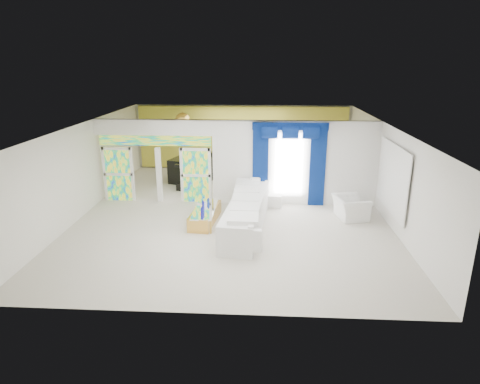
# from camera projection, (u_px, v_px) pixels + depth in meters

# --- Properties ---
(floor) EXTENTS (12.00, 12.00, 0.00)m
(floor) POSITION_uv_depth(u_px,v_px,m) (233.00, 212.00, 14.17)
(floor) COLOR #B7AF9E
(floor) RESTS_ON ground
(dividing_wall) EXTENTS (5.70, 0.18, 3.00)m
(dividing_wall) POSITION_uv_depth(u_px,v_px,m) (296.00, 163.00, 14.54)
(dividing_wall) COLOR white
(dividing_wall) RESTS_ON ground
(dividing_header) EXTENTS (4.30, 0.18, 0.55)m
(dividing_header) POSITION_uv_depth(u_px,v_px,m) (154.00, 127.00, 14.44)
(dividing_header) COLOR white
(dividing_header) RESTS_ON dividing_wall
(stained_panel_left) EXTENTS (0.95, 0.04, 2.00)m
(stained_panel_left) POSITION_uv_depth(u_px,v_px,m) (119.00, 174.00, 15.05)
(stained_panel_left) COLOR #994C3F
(stained_panel_left) RESTS_ON ground
(stained_panel_right) EXTENTS (0.95, 0.04, 2.00)m
(stained_panel_right) POSITION_uv_depth(u_px,v_px,m) (196.00, 175.00, 14.89)
(stained_panel_right) COLOR #994C3F
(stained_panel_right) RESTS_ON ground
(stained_transom) EXTENTS (4.00, 0.05, 0.35)m
(stained_transom) POSITION_uv_depth(u_px,v_px,m) (155.00, 141.00, 14.59)
(stained_transom) COLOR #994C3F
(stained_transom) RESTS_ON dividing_header
(window_pane) EXTENTS (1.00, 0.02, 2.30)m
(window_pane) POSITION_uv_depth(u_px,v_px,m) (289.00, 165.00, 14.48)
(window_pane) COLOR white
(window_pane) RESTS_ON dividing_wall
(blue_drape_left) EXTENTS (0.55, 0.10, 2.80)m
(blue_drape_left) POSITION_uv_depth(u_px,v_px,m) (260.00, 166.00, 14.52)
(blue_drape_left) COLOR #030F41
(blue_drape_left) RESTS_ON ground
(blue_drape_right) EXTENTS (0.55, 0.10, 2.80)m
(blue_drape_right) POSITION_uv_depth(u_px,v_px,m) (318.00, 167.00, 14.41)
(blue_drape_right) COLOR #030F41
(blue_drape_right) RESTS_ON ground
(blue_pelmet) EXTENTS (2.60, 0.12, 0.25)m
(blue_pelmet) POSITION_uv_depth(u_px,v_px,m) (290.00, 126.00, 14.03)
(blue_pelmet) COLOR #030F41
(blue_pelmet) RESTS_ON dividing_wall
(wall_mirror) EXTENTS (0.04, 2.70, 1.90)m
(wall_mirror) POSITION_uv_depth(u_px,v_px,m) (393.00, 179.00, 12.47)
(wall_mirror) COLOR white
(wall_mirror) RESTS_ON ground
(gold_curtains) EXTENTS (9.70, 0.12, 2.90)m
(gold_curtains) POSITION_uv_depth(u_px,v_px,m) (242.00, 138.00, 19.32)
(gold_curtains) COLOR gold
(gold_curtains) RESTS_ON ground
(white_sofa) EXTENTS (1.44, 4.59, 0.86)m
(white_sofa) POSITION_uv_depth(u_px,v_px,m) (247.00, 213.00, 12.79)
(white_sofa) COLOR silver
(white_sofa) RESTS_ON ground
(coffee_table) EXTENTS (0.85, 2.02, 0.44)m
(coffee_table) POSITION_uv_depth(u_px,v_px,m) (205.00, 215.00, 13.22)
(coffee_table) COLOR gold
(coffee_table) RESTS_ON ground
(console_table) EXTENTS (1.33, 0.56, 0.43)m
(console_table) POSITION_uv_depth(u_px,v_px,m) (263.00, 200.00, 14.69)
(console_table) COLOR white
(console_table) RESTS_ON ground
(table_lamp) EXTENTS (0.36, 0.36, 0.58)m
(table_lamp) POSITION_uv_depth(u_px,v_px,m) (255.00, 186.00, 14.55)
(table_lamp) COLOR white
(table_lamp) RESTS_ON console_table
(armchair) EXTENTS (1.17, 1.28, 0.72)m
(armchair) POSITION_uv_depth(u_px,v_px,m) (350.00, 208.00, 13.50)
(armchair) COLOR silver
(armchair) RESTS_ON ground
(grand_piano) EXTENTS (2.06, 2.37, 1.01)m
(grand_piano) POSITION_uv_depth(u_px,v_px,m) (195.00, 168.00, 17.81)
(grand_piano) COLOR black
(grand_piano) RESTS_ON ground
(piano_bench) EXTENTS (0.99, 0.62, 0.31)m
(piano_bench) POSITION_uv_depth(u_px,v_px,m) (188.00, 187.00, 16.40)
(piano_bench) COLOR black
(piano_bench) RESTS_ON ground
(tv_console) EXTENTS (0.65, 0.61, 0.80)m
(tv_console) POSITION_uv_depth(u_px,v_px,m) (122.00, 180.00, 16.54)
(tv_console) COLOR #B07D58
(tv_console) RESTS_ON ground
(chandelier) EXTENTS (0.60, 0.60, 0.60)m
(chandelier) POSITION_uv_depth(u_px,v_px,m) (183.00, 120.00, 16.72)
(chandelier) COLOR gold
(chandelier) RESTS_ON ceiling
(decanters) EXTENTS (0.17, 1.16, 0.27)m
(decanters) POSITION_uv_depth(u_px,v_px,m) (204.00, 207.00, 13.07)
(decanters) COLOR white
(decanters) RESTS_ON coffee_table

